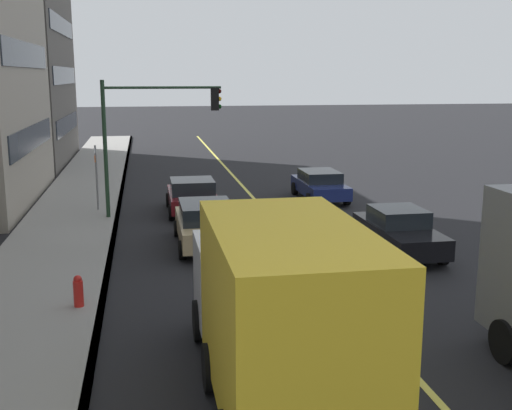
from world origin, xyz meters
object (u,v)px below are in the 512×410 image
at_px(car_maroon, 192,195).
at_px(car_tan, 206,223).
at_px(car_navy, 320,184).
at_px(truck_yellow, 279,306).
at_px(car_black, 399,231).
at_px(street_sign_post, 96,173).
at_px(fire_hydrant, 78,294).
at_px(traffic_light_mast, 152,124).

xyz_separation_m(car_maroon, car_tan, (-5.44, -0.05, 0.05)).
relative_size(car_navy, truck_yellow, 0.63).
bearing_deg(car_black, car_navy, 0.38).
xyz_separation_m(street_sign_post, fire_hydrant, (-11.62, -0.30, -1.22)).
distance_m(car_tan, truck_yellow, 10.55).
relative_size(car_black, fire_hydrant, 4.60).
distance_m(car_black, fire_hydrant, 10.40).
distance_m(car_tan, street_sign_post, 7.32).
bearing_deg(car_black, traffic_light_mast, 49.97).
relative_size(car_maroon, street_sign_post, 1.43).
height_order(car_navy, traffic_light_mast, traffic_light_mast).
bearing_deg(traffic_light_mast, car_maroon, -60.69).
bearing_deg(street_sign_post, car_black, -128.61).
distance_m(car_maroon, car_black, 9.60).
bearing_deg(fire_hydrant, street_sign_post, 1.50).
distance_m(car_black, car_navy, 9.21).
relative_size(car_tan, traffic_light_mast, 0.80).
xyz_separation_m(car_navy, traffic_light_mast, (-2.71, 7.67, 3.12)).
distance_m(car_navy, traffic_light_mast, 8.71).
distance_m(car_black, street_sign_post, 12.91).
height_order(car_black, fire_hydrant, car_black).
distance_m(car_tan, traffic_light_mast, 5.71).
height_order(truck_yellow, street_sign_post, truck_yellow).
xyz_separation_m(car_maroon, car_navy, (1.81, -6.07, -0.02)).
distance_m(traffic_light_mast, street_sign_post, 3.52).
xyz_separation_m(car_black, street_sign_post, (8.03, 10.06, 0.94)).
distance_m(car_maroon, car_navy, 6.33).
xyz_separation_m(car_black, car_tan, (1.95, 6.08, 0.05)).
distance_m(car_navy, fire_hydrant, 16.06).
height_order(traffic_light_mast, fire_hydrant, traffic_light_mast).
bearing_deg(car_navy, truck_yellow, 162.03).
bearing_deg(car_maroon, car_black, -140.34).
height_order(car_maroon, truck_yellow, truck_yellow).
xyz_separation_m(car_tan, traffic_light_mast, (4.54, 1.65, 3.04)).
bearing_deg(fire_hydrant, car_tan, -33.51).
bearing_deg(car_black, street_sign_post, 51.39).
relative_size(car_black, truck_yellow, 0.63).
bearing_deg(car_maroon, traffic_light_mast, 119.31).
height_order(car_navy, fire_hydrant, car_navy).
height_order(car_tan, car_navy, car_tan).
height_order(car_black, car_tan, car_tan).
distance_m(traffic_light_mast, fire_hydrant, 10.82).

